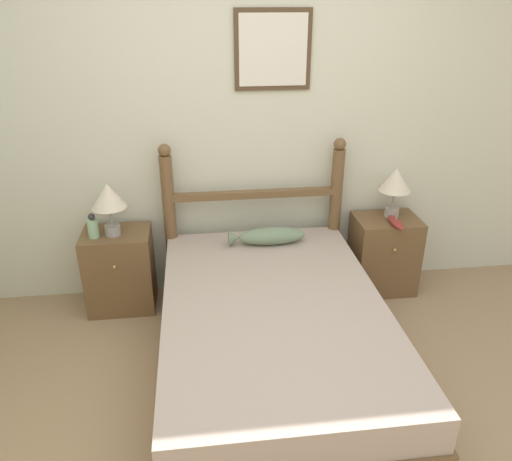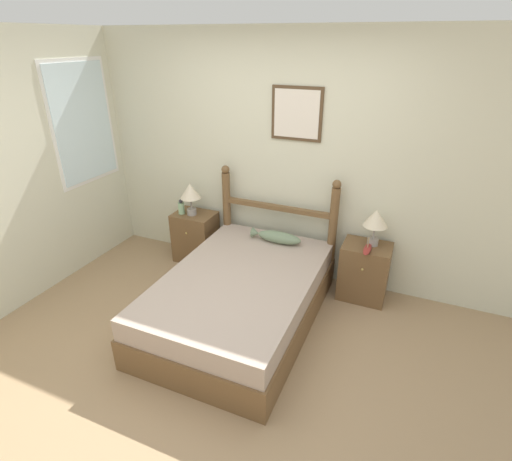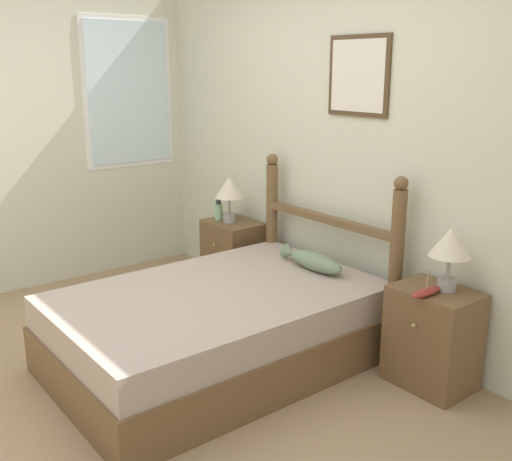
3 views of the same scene
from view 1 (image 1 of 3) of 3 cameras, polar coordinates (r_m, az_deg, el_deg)
name	(u,v)px [view 1 (image 1 of 3)]	position (r m, az deg, el deg)	size (l,w,h in m)	color
ground_plane	(289,457)	(2.75, 3.80, -24.38)	(16.00, 16.00, 0.00)	#9E7F5B
wall_back	(249,123)	(3.58, -0.81, 12.15)	(6.40, 0.08, 2.55)	beige
bed	(273,337)	(3.05, 1.99, -12.10)	(1.31, 1.98, 0.49)	brown
headboard	(254,215)	(3.66, -0.23, 1.74)	(1.31, 0.09, 1.19)	brown
nightstand_left	(120,270)	(3.74, -15.27, -4.37)	(0.47, 0.38, 0.60)	brown
nightstand_right	(383,254)	(3.95, 14.36, -2.60)	(0.47, 0.38, 0.60)	brown
table_lamp_left	(108,199)	(3.48, -16.51, 3.52)	(0.24, 0.24, 0.37)	gray
table_lamp_right	(395,182)	(3.77, 15.64, 5.31)	(0.24, 0.24, 0.37)	gray
bottle	(93,227)	(3.55, -18.14, 0.40)	(0.07, 0.07, 0.18)	#99C699
model_boat	(396,222)	(3.72, 15.67, 0.93)	(0.07, 0.25, 0.15)	maroon
fish_pillow	(268,236)	(3.52, 1.39, -0.64)	(0.54, 0.15, 0.12)	gray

